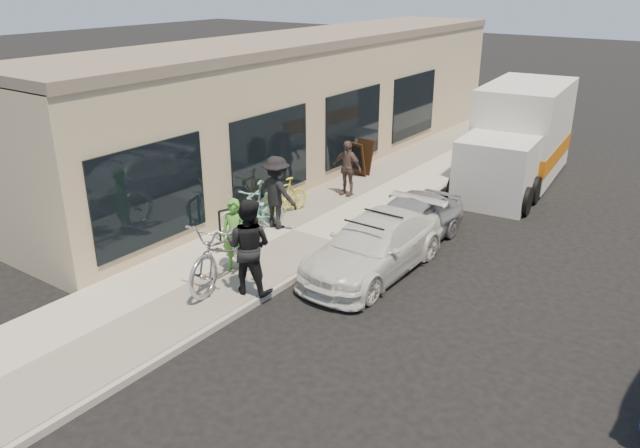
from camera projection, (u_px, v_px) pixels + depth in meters
The scene contains 17 objects.
ground at pixel (279, 308), 12.00m from camera, with size 120.00×120.00×0.00m, color black.
sidewalk at pixel (293, 232), 15.31m from camera, with size 3.00×34.00×0.15m, color #B2AEA0.
curb at pixel (346, 248), 14.48m from camera, with size 0.12×34.00×0.13m, color #A29E94.
storefront at pixel (308, 103), 20.06m from camera, with size 3.60×20.00×4.22m.
bike_rack at pixel (229, 220), 14.59m from camera, with size 0.23×0.51×0.77m.
sandwich_board at pixel (359, 158), 19.28m from camera, with size 0.73×0.73×1.07m.
sedan_white at pixel (374, 246), 13.27m from camera, with size 1.70×4.14×1.24m.
sedan_silver at pixel (409, 221), 14.58m from camera, with size 1.43×3.54×1.21m, color #A5A4AA.
moving_truck at pixel (518, 140), 18.89m from camera, with size 2.78×6.11×2.91m.
tandem_bike at pixel (228, 248), 12.53m from camera, with size 0.92×2.65×1.39m, color #B2B2B4.
woman_rider at pixel (235, 236), 12.91m from camera, with size 0.58×0.38×1.58m, color #489632.
man_standing at pixel (249, 246), 11.98m from camera, with size 0.93×0.73×1.92m, color black.
cruiser_bike_a at pixel (256, 206), 15.20m from camera, with size 0.53×1.86×1.12m, color #83C3BC.
cruiser_bike_b at pixel (251, 213), 15.07m from camera, with size 0.60×1.72×0.91m, color #83C3BC.
cruiser_bike_c at pixel (282, 197), 16.12m from camera, with size 0.44×1.57×0.94m, color gold.
bystander_a at pixel (277, 193), 15.10m from camera, with size 1.17×0.67×1.80m, color black.
bystander_b at pixel (347, 168), 17.43m from camera, with size 0.92×0.38×1.56m, color brown.
Camera 1 is at (6.76, -8.11, 5.98)m, focal length 35.00 mm.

